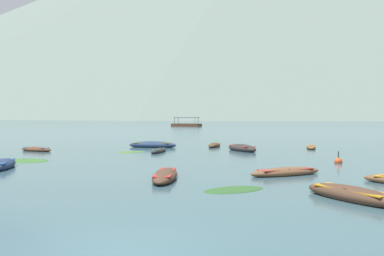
{
  "coord_description": "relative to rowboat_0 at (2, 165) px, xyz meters",
  "views": [
    {
      "loc": [
        2.19,
        -8.79,
        3.0
      ],
      "look_at": [
        -1.14,
        57.93,
        0.92
      ],
      "focal_mm": 39.6,
      "sensor_mm": 36.0,
      "label": 1
    }
  ],
  "objects": [
    {
      "name": "mountain_2",
      "position": [
        181.48,
        1229.11,
        302.31
      ],
      "size": [
        2133.15,
        2133.15,
        605.02
      ],
      "primitive_type": "cone",
      "color": "slate",
      "rests_on": "ground"
    },
    {
      "name": "rowboat_7",
      "position": [
        15.49,
        -2.01,
        -0.04
      ],
      "size": [
        4.05,
        2.69,
        0.49
      ],
      "color": "brown",
      "rests_on": "ground"
    },
    {
      "name": "rowboat_5",
      "position": [
        -2.71,
        11.01,
        -0.05
      ],
      "size": [
        3.3,
        2.18,
        0.46
      ],
      "color": "brown",
      "rests_on": "ground"
    },
    {
      "name": "mountain_1",
      "position": [
        -540.78,
        1536.77,
        250.43
      ],
      "size": [
        1370.16,
        1370.16,
        501.26
      ],
      "primitive_type": "cone",
      "color": "slate",
      "rests_on": "ground"
    },
    {
      "name": "rowboat_9",
      "position": [
        9.64,
        -3.62,
        -0.03
      ],
      "size": [
        1.09,
        4.39,
        0.54
      ],
      "color": "#4C3323",
      "rests_on": "ground"
    },
    {
      "name": "rowboat_4",
      "position": [
        14.29,
        12.2,
        0.02
      ],
      "size": [
        2.92,
        4.17,
        0.7
      ],
      "color": "#2D2826",
      "rests_on": "ground"
    },
    {
      "name": "ferry_0",
      "position": [
        4.97,
        86.14,
        0.25
      ],
      "size": [
        8.1,
        5.36,
        2.54
      ],
      "color": "brown",
      "rests_on": "ground"
    },
    {
      "name": "rowboat_8",
      "position": [
        12.01,
        16.4,
        -0.04
      ],
      "size": [
        1.56,
        3.34,
        0.49
      ],
      "color": "#4C3323",
      "rests_on": "ground"
    },
    {
      "name": "rowboat_0",
      "position": [
        0.0,
        0.0,
        0.0
      ],
      "size": [
        2.13,
        4.21,
        0.63
      ],
      "color": "navy",
      "rests_on": "ground"
    },
    {
      "name": "mooring_buoy",
      "position": [
        19.65,
        3.41,
        -0.09
      ],
      "size": [
        0.49,
        0.49,
        0.88
      ],
      "color": "#DB4C1E",
      "rests_on": "ground"
    },
    {
      "name": "rowboat_2",
      "position": [
        16.77,
        -8.06,
        -0.01
      ],
      "size": [
        3.07,
        3.99,
        0.61
      ],
      "color": "#4C3323",
      "rests_on": "ground"
    },
    {
      "name": "rowboat_1",
      "position": [
        7.53,
        10.42,
        -0.06
      ],
      "size": [
        1.3,
        3.3,
        0.42
      ],
      "color": "#2D2826",
      "rests_on": "ground"
    },
    {
      "name": "weed_patch_1",
      "position": [
        -0.25,
        3.76,
        -0.2
      ],
      "size": [
        3.85,
        3.53,
        0.14
      ],
      "primitive_type": "ellipsoid",
      "rotation": [
        0.0,
        0.0,
        2.66
      ],
      "color": "#38662D",
      "rests_on": "ground"
    },
    {
      "name": "ground_plane",
      "position": [
        9.69,
        1485.65,
        -0.2
      ],
      "size": [
        6000.0,
        6000.0,
        0.0
      ],
      "primitive_type": "plane",
      "color": "#385660"
    },
    {
      "name": "weed_patch_3",
      "position": [
        5.29,
        10.48,
        -0.2
      ],
      "size": [
        2.76,
        2.62,
        0.14
      ],
      "primitive_type": "ellipsoid",
      "rotation": [
        0.0,
        0.0,
        0.69
      ],
      "color": "#477033",
      "rests_on": "ground"
    },
    {
      "name": "rowboat_10",
      "position": [
        6.3,
        15.55,
        0.02
      ],
      "size": [
        4.66,
        2.13,
        0.71
      ],
      "color": "navy",
      "rests_on": "ground"
    },
    {
      "name": "rowboat_6",
      "position": [
        20.59,
        14.83,
        -0.07
      ],
      "size": [
        1.38,
        3.21,
        0.39
      ],
      "color": "brown",
      "rests_on": "ground"
    },
    {
      "name": "weed_patch_0",
      "position": [
        12.72,
        -6.27,
        -0.2
      ],
      "size": [
        3.03,
        2.62,
        0.14
      ],
      "primitive_type": "ellipsoid",
      "rotation": [
        0.0,
        0.0,
        0.55
      ],
      "color": "#2D5628",
      "rests_on": "ground"
    }
  ]
}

